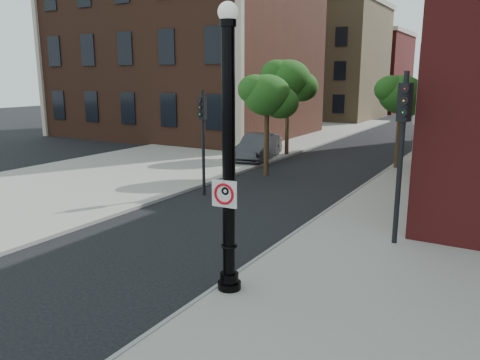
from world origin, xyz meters
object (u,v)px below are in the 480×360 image
Objects in this scene: no_parking_sign at (224,194)px; traffic_signal_right at (402,131)px; lamppost at (229,168)px; parked_car at (258,147)px; traffic_signal_left at (203,125)px.

no_parking_sign is 5.60m from traffic_signal_right.
lamppost is 1.34× the size of parked_car.
parked_car is 8.60m from traffic_signal_left.
lamppost is 8.83m from traffic_signal_left.
parked_car is at bearing 146.74° from traffic_signal_right.
no_parking_sign is 16.98m from parked_car.
no_parking_sign is at bearing -103.63° from traffic_signal_right.
lamppost reaches higher than traffic_signal_right.
parked_car is 14.45m from traffic_signal_right.
parked_car is at bearing 116.16° from lamppost.
traffic_signal_right is (2.46, 4.78, 0.43)m from lamppost.
lamppost reaches higher than traffic_signal_left.
parked_car is (-7.39, 15.05, -2.06)m from lamppost.
no_parking_sign is (-0.01, -0.16, -0.51)m from lamppost.
parked_car is (-7.38, 15.21, -1.55)m from no_parking_sign.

